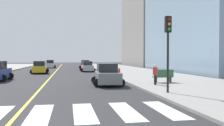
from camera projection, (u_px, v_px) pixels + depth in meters
name	position (u px, v px, depth m)	size (l,w,h in m)	color
sidewalk_kerb_east	(161.00, 78.00, 28.11)	(10.00, 120.00, 0.15)	gray
crosswalk_paint	(17.00, 115.00, 10.27)	(13.50, 4.00, 0.01)	silver
lane_divider_paint	(57.00, 70.00, 45.74)	(0.16, 80.00, 0.01)	yellow
parking_garage_concrete	(162.00, 20.00, 70.46)	(18.00, 24.00, 25.22)	gray
car_white_nearest	(50.00, 64.00, 55.54)	(2.54, 3.97, 1.75)	silver
car_silver_second	(87.00, 67.00, 41.33)	(2.42, 3.83, 1.69)	#B7B7BC
car_yellow_third	(40.00, 68.00, 36.54)	(2.59, 4.07, 1.80)	gold
car_gray_sixth	(107.00, 75.00, 21.21)	(2.63, 4.14, 1.82)	slate
car_red_seventh	(85.00, 65.00, 50.95)	(2.57, 4.02, 1.77)	red
traffic_light_near_corner	(168.00, 39.00, 15.66)	(0.36, 0.41, 4.72)	black
park_bench	(163.00, 76.00, 22.04)	(1.83, 0.68, 1.12)	#33603D
pedestrian_waiting_east	(155.00, 74.00, 20.23)	(0.39, 0.39, 1.58)	black
fire_hydrant	(119.00, 72.00, 30.63)	(0.26, 0.26, 0.89)	red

